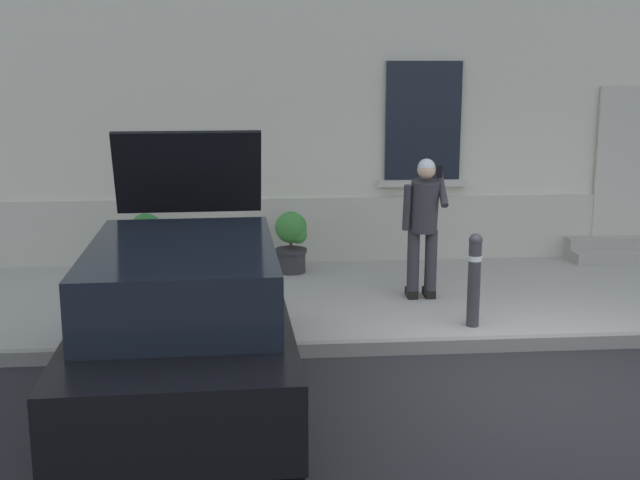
# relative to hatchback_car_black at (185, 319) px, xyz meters

# --- Properties ---
(ground_plane) EXTENTS (80.00, 80.00, 0.00)m
(ground_plane) POSITION_rel_hatchback_car_black_xyz_m (3.24, 0.21, -0.80)
(ground_plane) COLOR #232326
(sidewalk) EXTENTS (24.00, 3.60, 0.15)m
(sidewalk) POSITION_rel_hatchback_car_black_xyz_m (3.24, 3.01, -0.72)
(sidewalk) COLOR #99968E
(sidewalk) RESTS_ON ground
(curb_edge) EXTENTS (24.00, 0.12, 0.15)m
(curb_edge) POSITION_rel_hatchback_car_black_xyz_m (3.24, 1.15, -0.72)
(curb_edge) COLOR gray
(curb_edge) RESTS_ON ground
(building_facade) EXTENTS (24.00, 1.52, 7.50)m
(building_facade) POSITION_rel_hatchback_car_black_xyz_m (3.25, 5.50, 2.93)
(building_facade) COLOR beige
(building_facade) RESTS_ON ground
(entrance_stoop) EXTENTS (1.99, 0.64, 0.32)m
(entrance_stoop) POSITION_rel_hatchback_car_black_xyz_m (6.29, 4.55, -0.52)
(entrance_stoop) COLOR #9E998E
(entrance_stoop) RESTS_ON sidewalk
(hatchback_car_black) EXTENTS (1.90, 4.12, 2.34)m
(hatchback_car_black) POSITION_rel_hatchback_car_black_xyz_m (0.00, 0.00, 0.00)
(hatchback_car_black) COLOR black
(hatchback_car_black) RESTS_ON ground
(bollard_near_person) EXTENTS (0.15, 0.15, 1.04)m
(bollard_near_person) POSITION_rel_hatchback_car_black_xyz_m (3.01, 1.56, -0.09)
(bollard_near_person) COLOR #333338
(bollard_near_person) RESTS_ON sidewalk
(person_on_phone) EXTENTS (0.51, 0.49, 1.75)m
(person_on_phone) POSITION_rel_hatchback_car_black_xyz_m (2.67, 2.67, 0.35)
(person_on_phone) COLOR #2D2D33
(person_on_phone) RESTS_ON sidewalk
(planter_olive) EXTENTS (0.44, 0.44, 0.86)m
(planter_olive) POSITION_rel_hatchback_car_black_xyz_m (-0.84, 4.17, -0.19)
(planter_olive) COLOR #606B38
(planter_olive) RESTS_ON sidewalk
(planter_charcoal) EXTENTS (0.44, 0.44, 0.86)m
(planter_charcoal) POSITION_rel_hatchback_car_black_xyz_m (1.14, 4.15, -0.19)
(planter_charcoal) COLOR #2D2D30
(planter_charcoal) RESTS_ON sidewalk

